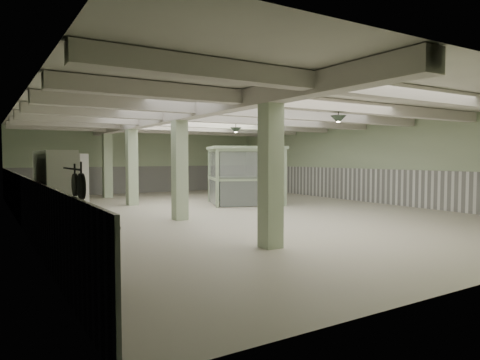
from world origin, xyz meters
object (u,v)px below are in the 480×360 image
walkin_cooler (56,203)px  guard_booth (246,165)px  prep_counter (66,234)px  filing_cabinet (278,188)px

walkin_cooler → guard_booth: size_ratio=0.60×
walkin_cooler → guard_booth: bearing=35.0°
walkin_cooler → guard_booth: (8.47, 5.92, 0.65)m
prep_counter → guard_booth: (8.38, 6.50, 1.23)m
walkin_cooler → guard_booth: guard_booth is taller
walkin_cooler → filing_cabinet: size_ratio=1.79×
prep_counter → filing_cabinet: (9.99, 6.29, 0.18)m
guard_booth → filing_cabinet: 1.93m
walkin_cooler → prep_counter: bearing=-81.7°
walkin_cooler → filing_cabinet: walkin_cooler is taller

